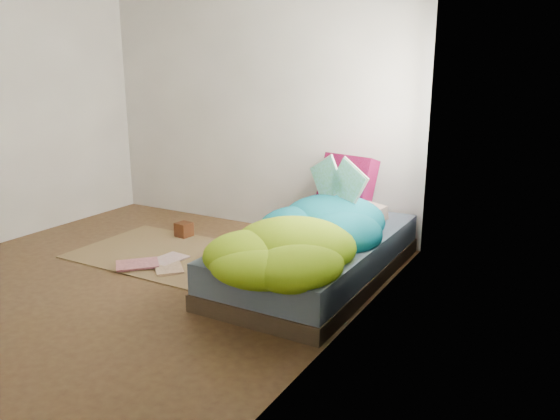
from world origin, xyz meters
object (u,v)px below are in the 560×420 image
object	(u,v)px
floor_book_a	(160,257)
floor_book_b	(137,260)
pillow_magenta	(346,184)
bed	(317,257)
open_book	(337,168)
wooden_box	(184,229)

from	to	relation	value
floor_book_a	floor_book_b	size ratio (longest dim) A/B	0.88
pillow_magenta	floor_book_b	world-z (taller)	pillow_magenta
pillow_magenta	floor_book_a	distance (m)	1.76
bed	open_book	bearing A→B (deg)	86.17
pillow_magenta	open_book	world-z (taller)	open_book
bed	wooden_box	size ratio (longest dim) A/B	14.79
wooden_box	floor_book_a	distance (m)	0.64
pillow_magenta	bed	bearing A→B (deg)	-68.45
pillow_magenta	floor_book_b	bearing A→B (deg)	-123.29
pillow_magenta	floor_book_b	distance (m)	1.94
floor_book_a	bed	bearing A→B (deg)	18.49
wooden_box	floor_book_b	world-z (taller)	wooden_box
bed	wooden_box	xyz separation A→B (m)	(-1.58, 0.29, -0.09)
floor_book_a	floor_book_b	bearing A→B (deg)	-120.08
bed	wooden_box	distance (m)	1.61
bed	floor_book_b	size ratio (longest dim) A/B	5.92
bed	open_book	size ratio (longest dim) A/B	4.16
wooden_box	bed	bearing A→B (deg)	-10.51
wooden_box	open_book	bearing A→B (deg)	-0.21
wooden_box	floor_book_b	xyz separation A→B (m)	(0.11, -0.76, -0.05)
open_book	floor_book_b	bearing A→B (deg)	-134.53
open_book	floor_book_b	xyz separation A→B (m)	(-1.49, -0.75, -0.80)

